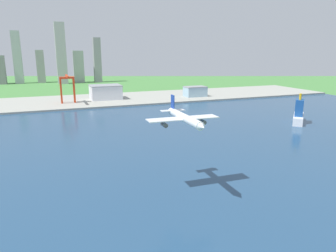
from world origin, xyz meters
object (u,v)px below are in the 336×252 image
warehouse_main (106,92)px  warehouse_annex (195,91)px  ferry_boat (299,114)px  port_crane_red (67,83)px  airplane_landing (185,118)px

warehouse_main → warehouse_annex: size_ratio=1.33×
ferry_boat → port_crane_red: 318.19m
airplane_landing → port_crane_red: 335.16m
port_crane_red → warehouse_annex: (206.38, -6.13, -20.76)m
airplane_landing → warehouse_annex: 368.83m
airplane_landing → warehouse_annex: bearing=62.7°
port_crane_red → warehouse_annex: size_ratio=1.23×
ferry_boat → warehouse_annex: ferry_boat is taller
ferry_boat → port_crane_red: port_crane_red is taller
ferry_boat → warehouse_annex: (-20.91, 215.45, 1.28)m
warehouse_main → port_crane_red: bearing=-161.7°
warehouse_annex → warehouse_main: bearing=170.1°
port_crane_red → warehouse_main: size_ratio=0.93×
port_crane_red → ferry_boat: bearing=-44.3°
ferry_boat → warehouse_main: 294.02m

